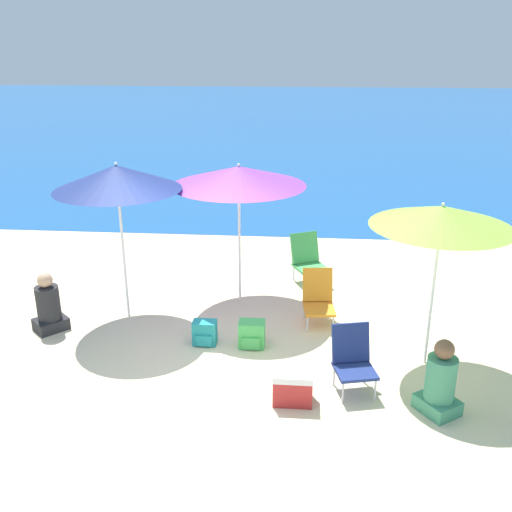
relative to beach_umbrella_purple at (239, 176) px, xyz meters
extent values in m
plane|color=beige|center=(-0.10, -2.20, -1.91)|extent=(60.00, 60.00, 0.00)
cube|color=#1E5699|center=(-0.10, 23.01, -1.90)|extent=(60.00, 40.00, 0.01)
cylinder|color=white|center=(0.00, 0.00, -1.02)|extent=(0.04, 0.04, 1.77)
cone|color=purple|center=(0.00, 0.00, 0.00)|extent=(1.91, 1.91, 0.27)
sphere|color=white|center=(0.00, 0.00, 0.16)|extent=(0.04, 0.04, 0.04)
cylinder|color=white|center=(2.44, -1.59, -1.04)|extent=(0.04, 0.04, 1.74)
cone|color=#8ECC3D|center=(2.44, -1.59, -0.05)|extent=(1.60, 1.60, 0.24)
sphere|color=white|center=(2.44, -1.59, 0.09)|extent=(0.04, 0.04, 0.04)
cylinder|color=white|center=(-1.53, -0.64, -0.99)|extent=(0.04, 0.04, 1.84)
cone|color=navy|center=(-1.53, -0.64, 0.10)|extent=(1.68, 1.68, 0.33)
sphere|color=white|center=(-1.53, -0.64, 0.28)|extent=(0.04, 0.04, 0.04)
cylinder|color=silver|center=(1.39, -2.52, -1.78)|extent=(0.02, 0.02, 0.26)
cylinder|color=silver|center=(1.74, -2.43, -1.78)|extent=(0.02, 0.02, 0.26)
cylinder|color=silver|center=(1.31, -2.18, -1.78)|extent=(0.02, 0.02, 0.26)
cylinder|color=silver|center=(1.66, -2.10, -1.78)|extent=(0.02, 0.02, 0.26)
cube|color=navy|center=(1.53, -2.31, -1.63)|extent=(0.51, 0.49, 0.04)
cube|color=navy|center=(1.48, -2.11, -1.39)|extent=(0.45, 0.24, 0.44)
cylinder|color=silver|center=(1.01, -0.92, -1.79)|extent=(0.02, 0.02, 0.23)
cylinder|color=silver|center=(1.36, -0.89, -1.79)|extent=(0.02, 0.02, 0.23)
cylinder|color=silver|center=(0.97, -0.51, -1.79)|extent=(0.02, 0.02, 0.23)
cylinder|color=silver|center=(1.32, -0.48, -1.79)|extent=(0.02, 0.02, 0.23)
cube|color=orange|center=(1.17, -0.70, -1.66)|extent=(0.46, 0.52, 0.04)
cube|color=orange|center=(1.14, -0.46, -1.41)|extent=(0.43, 0.21, 0.46)
cylinder|color=silver|center=(0.98, 0.44, -1.78)|extent=(0.02, 0.02, 0.25)
cylinder|color=silver|center=(1.34, 0.61, -1.78)|extent=(0.02, 0.02, 0.25)
cylinder|color=silver|center=(0.79, 0.84, -1.78)|extent=(0.02, 0.02, 0.25)
cylinder|color=silver|center=(1.15, 1.01, -1.78)|extent=(0.02, 0.02, 0.25)
cube|color=#47B756|center=(1.07, 0.72, -1.64)|extent=(0.64, 0.67, 0.04)
cube|color=#47B756|center=(0.96, 0.96, -1.38)|extent=(0.50, 0.35, 0.48)
cube|color=#3F8C66|center=(2.38, -2.58, -1.83)|extent=(0.51, 0.53, 0.16)
cylinder|color=#3F8C66|center=(2.38, -2.58, -1.51)|extent=(0.31, 0.31, 0.48)
sphere|color=brown|center=(2.38, -2.58, -1.16)|extent=(0.21, 0.21, 0.21)
cube|color=#262628|center=(-2.45, -1.15, -1.83)|extent=(0.52, 0.53, 0.16)
cylinder|color=#262628|center=(-2.45, -1.15, -1.52)|extent=(0.31, 0.31, 0.47)
sphere|color=tan|center=(-2.45, -1.15, -1.18)|extent=(0.20, 0.20, 0.20)
cube|color=#47B756|center=(0.30, -1.37, -1.73)|extent=(0.33, 0.22, 0.35)
cube|color=#47B756|center=(0.30, -1.50, -1.80)|extent=(0.23, 0.03, 0.16)
cube|color=teal|center=(-0.31, -1.36, -1.75)|extent=(0.30, 0.19, 0.32)
cube|color=teal|center=(-0.31, -1.47, -1.81)|extent=(0.21, 0.03, 0.14)
cube|color=#B72828|center=(0.85, -2.53, -1.76)|extent=(0.42, 0.28, 0.30)
cube|color=white|center=(0.85, -2.53, -1.57)|extent=(0.43, 0.29, 0.07)
camera|label=1|loc=(0.89, -7.79, 1.76)|focal=40.00mm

